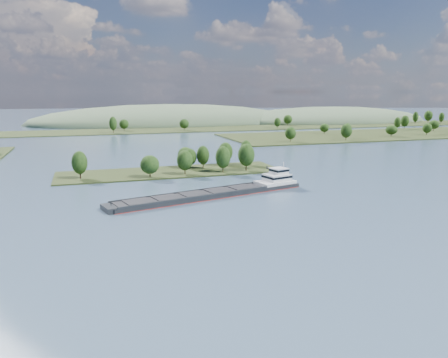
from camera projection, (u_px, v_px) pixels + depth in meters
name	position (u px, v px, depth m)	size (l,w,h in m)	color
ground	(207.00, 204.00, 142.02)	(1800.00, 1800.00, 0.00)	#3C5368
tree_island	(185.00, 164.00, 198.40)	(100.00, 30.13, 13.61)	#222D14
right_bank	(407.00, 133.00, 379.12)	(320.00, 90.00, 15.07)	#222D14
back_shoreline	(134.00, 130.00, 405.51)	(900.00, 60.00, 15.57)	#222D14
hill_east	(331.00, 121.00, 547.05)	(260.00, 140.00, 36.00)	#43593D
hill_west	(168.00, 123.00, 514.64)	(320.00, 160.00, 44.00)	#43593D
cargo_barge	(223.00, 191.00, 155.10)	(74.51, 26.92, 10.09)	black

